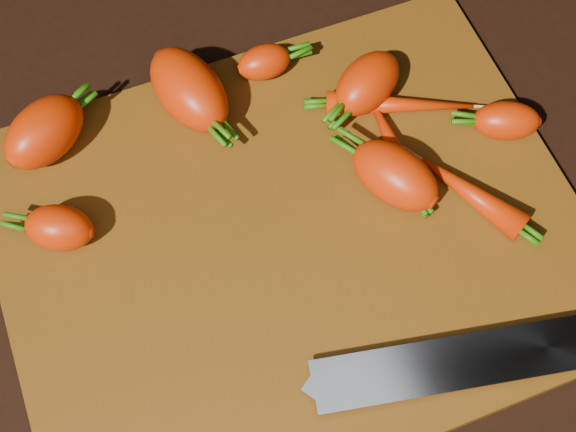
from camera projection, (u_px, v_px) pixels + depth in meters
name	position (u px, v px, depth m)	size (l,w,h in m)	color
ground	(292.00, 243.00, 0.71)	(2.00, 2.00, 0.01)	black
cutting_board	(292.00, 238.00, 0.70)	(0.50, 0.40, 0.01)	#633709
carrot_0	(44.00, 132.00, 0.71)	(0.08, 0.05, 0.05)	red
carrot_1	(59.00, 228.00, 0.68)	(0.06, 0.04, 0.04)	red
carrot_2	(189.00, 90.00, 0.73)	(0.10, 0.06, 0.06)	red
carrot_3	(395.00, 176.00, 0.69)	(0.08, 0.05, 0.05)	red
carrot_4	(368.00, 83.00, 0.74)	(0.08, 0.05, 0.05)	red
carrot_5	(264.00, 62.00, 0.76)	(0.05, 0.03, 0.03)	red
carrot_6	(506.00, 121.00, 0.73)	(0.06, 0.04, 0.04)	red
carrot_7	(393.00, 145.00, 0.72)	(0.11, 0.02, 0.02)	red
carrot_8	(400.00, 105.00, 0.74)	(0.14, 0.02, 0.02)	red
carrot_9	(471.00, 194.00, 0.70)	(0.11, 0.03, 0.03)	red
knife	(491.00, 357.00, 0.64)	(0.39, 0.11, 0.02)	gray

